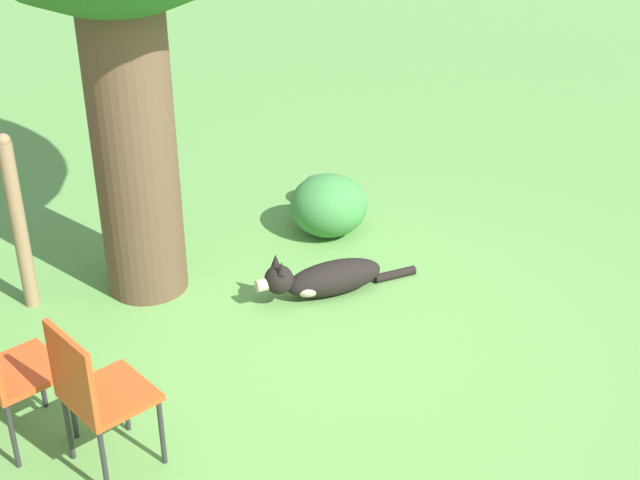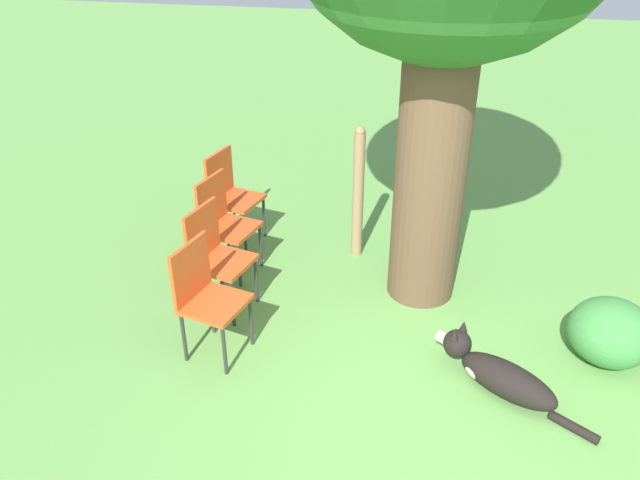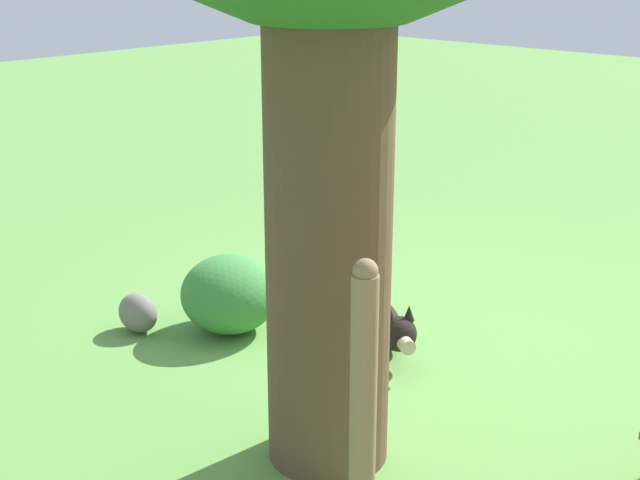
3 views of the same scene
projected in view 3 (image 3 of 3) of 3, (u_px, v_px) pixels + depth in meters
The scene contains 5 objects.
ground_plane at pixel (456, 364), 5.32m from camera, with size 30.00×30.00×0.00m, color #609947.
dog at pixel (380, 323), 5.56m from camera, with size 1.12×0.77×0.39m.
fence_post at pixel (363, 419), 3.41m from camera, with size 0.10×0.10×1.32m.
garden_rock at pixel (138, 313), 5.73m from camera, with size 0.30×0.21×0.26m.
low_shrub at pixel (230, 294), 5.71m from camera, with size 0.63×0.63×0.50m.
Camera 3 is at (-2.66, 4.08, 2.40)m, focal length 50.00 mm.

